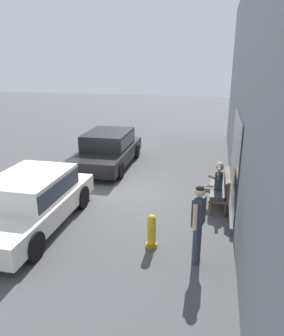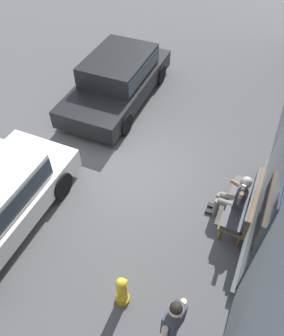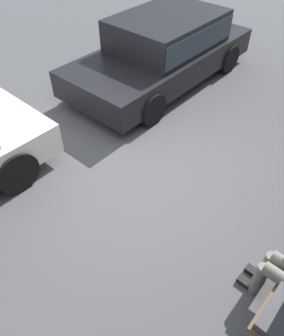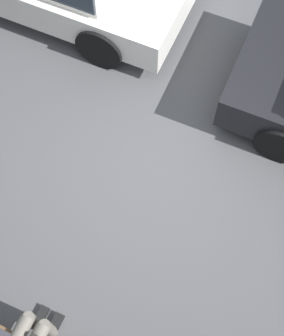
% 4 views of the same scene
% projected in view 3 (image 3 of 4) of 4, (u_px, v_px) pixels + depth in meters
% --- Properties ---
extents(ground_plane, '(60.00, 60.00, 0.00)m').
position_uv_depth(ground_plane, '(134.00, 172.00, 5.19)').
color(ground_plane, '#4C4C4F').
extents(parked_car_near, '(4.40, 2.02, 1.37)m').
position_uv_depth(parked_car_near, '(164.00, 47.00, 6.83)').
color(parked_car_near, black).
rests_on(parked_car_near, ground_plane).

